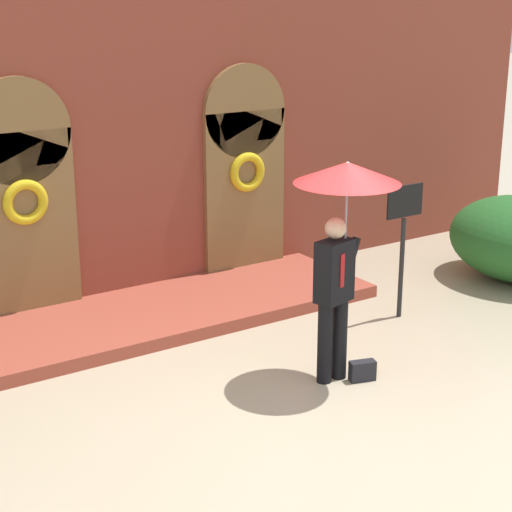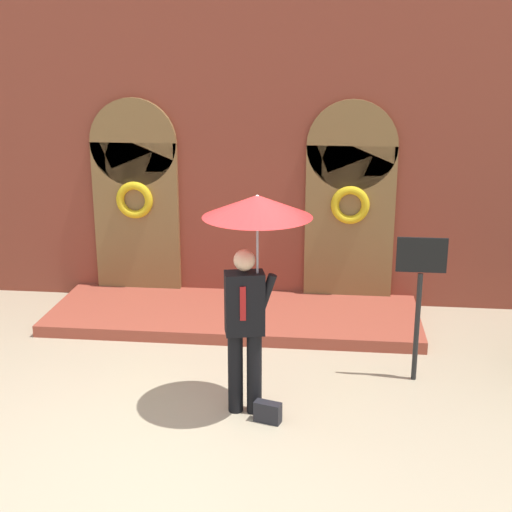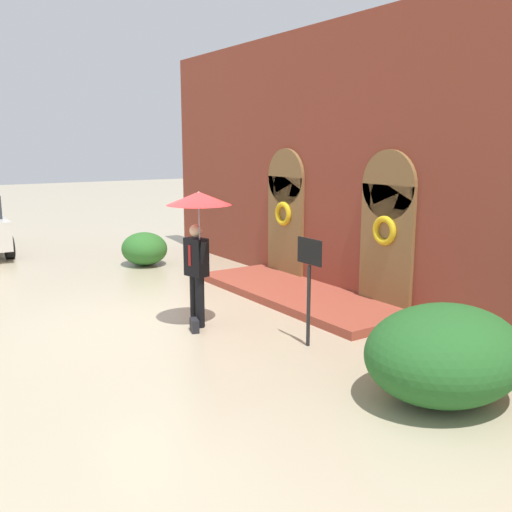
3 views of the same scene
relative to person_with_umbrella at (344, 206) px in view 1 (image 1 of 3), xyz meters
The scene contains 5 objects.
ground_plane 2.05m from the person_with_umbrella, 141.17° to the right, with size 80.00×80.00×0.00m, color tan.
building_facade 3.81m from the person_with_umbrella, 98.94° to the left, with size 14.00×2.30×5.60m.
person_with_umbrella is the anchor object (origin of this frame).
handbag 1.82m from the person_with_umbrella, 50.55° to the right, with size 0.28×0.12×0.22m, color black.
sign_post 2.16m from the person_with_umbrella, 28.80° to the left, with size 0.56×0.06×1.72m.
Camera 1 is at (-4.82, -6.07, 4.03)m, focal length 60.00 mm.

